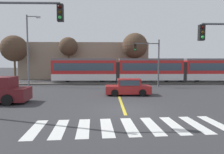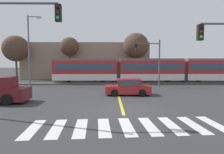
{
  "view_description": "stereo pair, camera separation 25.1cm",
  "coord_description": "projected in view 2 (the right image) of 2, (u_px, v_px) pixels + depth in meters",
  "views": [
    {
      "loc": [
        -1.1,
        -12.56,
        3.09
      ],
      "look_at": [
        -0.57,
        7.38,
        1.6
      ],
      "focal_mm": 32.0,
      "sensor_mm": 36.0,
      "label": 1
    },
    {
      "loc": [
        -0.85,
        -12.57,
        3.09
      ],
      "look_at": [
        -0.57,
        7.38,
        1.6
      ],
      "focal_mm": 32.0,
      "sensor_mm": 36.0,
      "label": 2
    }
  ],
  "objects": [
    {
      "name": "crosswalk_stripe_4",
      "position": [
        127.0,
        126.0,
        9.57
      ],
      "size": [
        0.74,
        2.83,
        0.01
      ],
      "primitive_type": "cube",
      "rotation": [
        0.0,
        0.0,
        0.07
      ],
      "color": "silver",
      "rests_on": "ground"
    },
    {
      "name": "rail_far",
      "position": [
        115.0,
        81.0,
        29.82
      ],
      "size": [
        120.0,
        0.08,
        0.1
      ],
      "primitive_type": "cube",
      "color": "#939399",
      "rests_on": "track_bed"
    },
    {
      "name": "lane_centre_line",
      "position": [
        118.0,
        94.0,
        19.34
      ],
      "size": [
        0.2,
        15.6,
        0.01
      ],
      "primitive_type": "cube",
      "color": "gold",
      "rests_on": "ground"
    },
    {
      "name": "crosswalk_stripe_8",
      "position": [
        214.0,
        124.0,
        9.92
      ],
      "size": [
        0.74,
        2.83,
        0.01
      ],
      "primitive_type": "cube",
      "rotation": [
        0.0,
        0.0,
        0.07
      ],
      "color": "silver",
      "rests_on": "ground"
    },
    {
      "name": "sedan_crossing",
      "position": [
        128.0,
        87.0,
        18.81
      ],
      "size": [
        4.21,
        1.93,
        1.52
      ],
      "color": "#B22323",
      "rests_on": "ground"
    },
    {
      "name": "light_rail_tram",
      "position": [
        151.0,
        69.0,
        29.03
      ],
      "size": [
        28.0,
        2.64,
        3.43
      ],
      "color": "silver",
      "rests_on": "track_bed"
    },
    {
      "name": "crosswalk_stripe_2",
      "position": [
        81.0,
        128.0,
        9.4
      ],
      "size": [
        0.74,
        2.83,
        0.01
      ],
      "primitive_type": "cube",
      "rotation": [
        0.0,
        0.0,
        0.07
      ],
      "color": "silver",
      "rests_on": "ground"
    },
    {
      "name": "bare_tree_east",
      "position": [
        136.0,
        46.0,
        33.74
      ],
      "size": [
        4.3,
        4.3,
        8.01
      ],
      "color": "brown",
      "rests_on": "ground"
    },
    {
      "name": "bare_tree_west",
      "position": [
        70.0,
        47.0,
        33.73
      ],
      "size": [
        3.15,
        3.15,
        7.3
      ],
      "color": "brown",
      "rests_on": "ground"
    },
    {
      "name": "crosswalk_stripe_7",
      "position": [
        193.0,
        125.0,
        9.83
      ],
      "size": [
        0.74,
        2.83,
        0.01
      ],
      "primitive_type": "cube",
      "rotation": [
        0.0,
        0.0,
        0.07
      ],
      "color": "silver",
      "rests_on": "ground"
    },
    {
      "name": "ground_plane",
      "position": [
        123.0,
        110.0,
        12.77
      ],
      "size": [
        200.0,
        200.0,
        0.0
      ],
      "primitive_type": "plane",
      "color": "#333335"
    },
    {
      "name": "crosswalk_stripe_5",
      "position": [
        149.0,
        126.0,
        9.66
      ],
      "size": [
        0.74,
        2.83,
        0.01
      ],
      "primitive_type": "cube",
      "rotation": [
        0.0,
        0.0,
        0.07
      ],
      "color": "silver",
      "rests_on": "ground"
    },
    {
      "name": "crosswalk_stripe_1",
      "position": [
        57.0,
        128.0,
        9.31
      ],
      "size": [
        0.74,
        2.83,
        0.01
      ],
      "primitive_type": "cube",
      "rotation": [
        0.0,
        0.0,
        0.07
      ],
      "color": "silver",
      "rests_on": "ground"
    },
    {
      "name": "crosswalk_stripe_6",
      "position": [
        171.0,
        125.0,
        9.75
      ],
      "size": [
        0.74,
        2.83,
        0.01
      ],
      "primitive_type": "cube",
      "rotation": [
        0.0,
        0.0,
        0.07
      ],
      "color": "silver",
      "rests_on": "ground"
    },
    {
      "name": "crosswalk_stripe_0",
      "position": [
        33.0,
        129.0,
        9.22
      ],
      "size": [
        0.74,
        2.83,
        0.01
      ],
      "primitive_type": "cube",
      "rotation": [
        0.0,
        0.0,
        0.07
      ],
      "color": "silver",
      "rests_on": "ground"
    },
    {
      "name": "street_lamp_west",
      "position": [
        30.0,
        47.0,
        25.98
      ],
      "size": [
        1.83,
        0.28,
        9.15
      ],
      "color": "slate",
      "rests_on": "ground"
    },
    {
      "name": "track_bed",
      "position": [
        115.0,
        83.0,
        29.11
      ],
      "size": [
        120.0,
        4.0,
        0.18
      ],
      "primitive_type": "cube",
      "color": "#4C4742",
      "rests_on": "ground"
    },
    {
      "name": "rail_near",
      "position": [
        115.0,
        82.0,
        28.38
      ],
      "size": [
        120.0,
        0.08,
        0.1
      ],
      "primitive_type": "cube",
      "color": "#939399",
      "rests_on": "track_bed"
    },
    {
      "name": "traffic_light_near_left",
      "position": [
        15.0,
        38.0,
        10.6
      ],
      "size": [
        3.75,
        0.38,
        6.74
      ],
      "color": "#515459",
      "rests_on": "ground"
    },
    {
      "name": "bare_tree_far_west",
      "position": [
        16.0,
        49.0,
        32.62
      ],
      "size": [
        4.24,
        4.24,
        7.43
      ],
      "color": "brown",
      "rests_on": "ground"
    },
    {
      "name": "crosswalk_stripe_3",
      "position": [
        104.0,
        127.0,
        9.49
      ],
      "size": [
        0.74,
        2.83,
        0.01
      ],
      "primitive_type": "cube",
      "rotation": [
        0.0,
        0.0,
        0.07
      ],
      "color": "silver",
      "rests_on": "ground"
    },
    {
      "name": "traffic_light_far_right",
      "position": [
        151.0,
        56.0,
        24.95
      ],
      "size": [
        3.25,
        0.38,
        5.9
      ],
      "color": "#515459",
      "rests_on": "ground"
    },
    {
      "name": "building_backdrop_far",
      "position": [
        87.0,
        61.0,
        38.35
      ],
      "size": [
        23.11,
        6.0,
        6.62
      ],
      "primitive_type": "cube",
      "color": "gray",
      "rests_on": "ground"
    }
  ]
}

